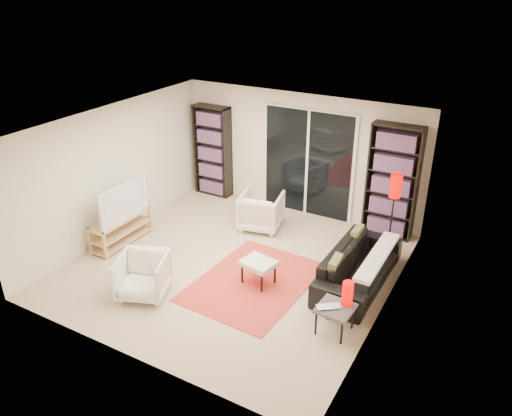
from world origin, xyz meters
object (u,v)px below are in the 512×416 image
at_px(tv_stand, 121,229).
at_px(sofa, 359,266).
at_px(ottoman, 259,264).
at_px(armchair_front, 143,276).
at_px(side_table, 335,310).
at_px(bookshelf_right, 392,182).
at_px(bookshelf_left, 213,151).
at_px(armchair_back, 261,211).
at_px(floor_lamp, 395,194).

height_order(tv_stand, sofa, sofa).
relative_size(tv_stand, ottoman, 2.21).
height_order(tv_stand, ottoman, tv_stand).
bearing_deg(armchair_front, side_table, -9.60).
bearing_deg(armchair_front, bookshelf_right, 32.66).
xyz_separation_m(bookshelf_left, armchair_back, (1.69, -0.92, -0.62)).
distance_m(bookshelf_left, bookshelf_right, 3.85).
distance_m(bookshelf_left, armchair_back, 2.02).
xyz_separation_m(side_table, floor_lamp, (0.05, 2.44, 0.77)).
bearing_deg(side_table, armchair_back, 136.91).
xyz_separation_m(sofa, armchair_back, (-2.23, 0.89, 0.05)).
relative_size(tv_stand, armchair_back, 1.62).
distance_m(bookshelf_right, ottoman, 2.98).
xyz_separation_m(bookshelf_right, ottoman, (-1.30, -2.58, -0.71)).
distance_m(tv_stand, side_table, 4.28).
bearing_deg(tv_stand, armchair_back, 41.97).
height_order(bookshelf_right, floor_lamp, bookshelf_right).
relative_size(tv_stand, armchair_front, 1.72).
relative_size(tv_stand, side_table, 2.53).
bearing_deg(armchair_back, tv_stand, 29.71).
bearing_deg(bookshelf_left, armchair_front, -72.22).
bearing_deg(ottoman, bookshelf_left, 134.66).
relative_size(bookshelf_left, bookshelf_right, 0.93).
bearing_deg(side_table, floor_lamp, 88.90).
height_order(bookshelf_right, ottoman, bookshelf_right).
relative_size(armchair_front, ottoman, 1.29).
height_order(bookshelf_right, side_table, bookshelf_right).
distance_m(armchair_front, floor_lamp, 4.26).
relative_size(bookshelf_right, side_table, 4.26).
distance_m(tv_stand, floor_lamp, 4.81).
height_order(armchair_back, floor_lamp, floor_lamp).
bearing_deg(floor_lamp, ottoman, -128.05).
xyz_separation_m(tv_stand, armchair_front, (1.42, -1.05, 0.07)).
height_order(bookshelf_right, armchair_front, bookshelf_right).
distance_m(bookshelf_left, sofa, 4.37).
xyz_separation_m(ottoman, side_table, (1.46, -0.51, 0.01)).
height_order(armchair_back, side_table, armchair_back).
relative_size(armchair_back, armchair_front, 1.06).
distance_m(armchair_back, ottoman, 1.88).
distance_m(sofa, armchair_back, 2.40).
bearing_deg(tv_stand, side_table, -6.05).
bearing_deg(tv_stand, ottoman, 1.27).
distance_m(armchair_back, armchair_front, 2.82).
distance_m(sofa, side_table, 1.29).
xyz_separation_m(bookshelf_left, tv_stand, (-0.23, -2.65, -0.71)).
bearing_deg(bookshelf_left, sofa, -24.78).
distance_m(tv_stand, armchair_front, 1.77).
bearing_deg(sofa, bookshelf_left, 66.07).
distance_m(sofa, armchair_front, 3.32).
distance_m(sofa, ottoman, 1.57).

